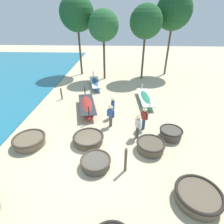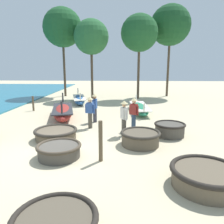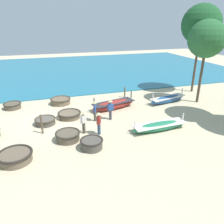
{
  "view_description": "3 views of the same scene",
  "coord_description": "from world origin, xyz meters",
  "px_view_note": "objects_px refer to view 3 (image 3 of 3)",
  "views": [
    {
      "loc": [
        1.37,
        -7.13,
        6.95
      ],
      "look_at": [
        0.86,
        3.89,
        0.79
      ],
      "focal_mm": 28.0,
      "sensor_mm": 36.0,
      "label": 1
    },
    {
      "loc": [
        2.46,
        -7.81,
        3.24
      ],
      "look_at": [
        1.92,
        3.84,
        0.76
      ],
      "focal_mm": 35.0,
      "sensor_mm": 36.0,
      "label": 2
    },
    {
      "loc": [
        16.32,
        -0.18,
        7.37
      ],
      "look_at": [
        2.0,
        4.29,
        1.11
      ],
      "focal_mm": 35.0,
      "sensor_mm": 36.0,
      "label": 3
    }
  ],
  "objects_px": {
    "long_boat_red_hull": "(168,99)",
    "mooring_post_mid_beach": "(125,92)",
    "coracle_center": "(15,156)",
    "coracle_far_left": "(61,101)",
    "coracle_upturned": "(68,136)",
    "coracle_weathered": "(12,105)",
    "long_boat_ochre_hull": "(159,126)",
    "fisherman_standing_left": "(110,108)",
    "mooring_post_inland": "(42,124)",
    "tree_right_mid": "(207,39)",
    "fisherman_hauling": "(95,110)",
    "tree_tall_back": "(201,25)",
    "coracle_nearest": "(92,143)",
    "coracle_beside_post": "(45,121)",
    "fisherman_by_coracle": "(99,122)",
    "fisherman_crouching": "(84,121)",
    "long_boat_blue_hull": "(114,105)",
    "coracle_far_right": "(69,114)"
  },
  "relations": [
    {
      "from": "coracle_nearest",
      "to": "long_boat_blue_hull",
      "type": "height_order",
      "value": "long_boat_blue_hull"
    },
    {
      "from": "fisherman_crouching",
      "to": "fisherman_standing_left",
      "type": "distance_m",
      "value": 2.98
    },
    {
      "from": "coracle_weathered",
      "to": "long_boat_ochre_hull",
      "type": "distance_m",
      "value": 13.24
    },
    {
      "from": "coracle_upturned",
      "to": "tree_right_mid",
      "type": "bearing_deg",
      "value": 106.08
    },
    {
      "from": "fisherman_crouching",
      "to": "tree_right_mid",
      "type": "bearing_deg",
      "value": 104.63
    },
    {
      "from": "coracle_weathered",
      "to": "fisherman_standing_left",
      "type": "height_order",
      "value": "fisherman_standing_left"
    },
    {
      "from": "long_boat_red_hull",
      "to": "mooring_post_mid_beach",
      "type": "height_order",
      "value": "long_boat_red_hull"
    },
    {
      "from": "coracle_weathered",
      "to": "coracle_center",
      "type": "relative_size",
      "value": 0.8
    },
    {
      "from": "tree_right_mid",
      "to": "tree_tall_back",
      "type": "distance_m",
      "value": 3.78
    },
    {
      "from": "fisherman_hauling",
      "to": "tree_right_mid",
      "type": "relative_size",
      "value": 0.22
    },
    {
      "from": "coracle_nearest",
      "to": "coracle_center",
      "type": "bearing_deg",
      "value": -89.35
    },
    {
      "from": "coracle_nearest",
      "to": "long_boat_blue_hull",
      "type": "relative_size",
      "value": 0.33
    },
    {
      "from": "coracle_upturned",
      "to": "long_boat_red_hull",
      "type": "bearing_deg",
      "value": 113.98
    },
    {
      "from": "long_boat_ochre_hull",
      "to": "tree_tall_back",
      "type": "xyz_separation_m",
      "value": [
        -7.41,
        8.17,
        6.76
      ]
    },
    {
      "from": "coracle_center",
      "to": "coracle_far_left",
      "type": "bearing_deg",
      "value": 159.39
    },
    {
      "from": "mooring_post_mid_beach",
      "to": "coracle_far_left",
      "type": "bearing_deg",
      "value": -89.98
    },
    {
      "from": "coracle_nearest",
      "to": "tree_right_mid",
      "type": "bearing_deg",
      "value": 114.01
    },
    {
      "from": "coracle_far_left",
      "to": "coracle_weathered",
      "type": "relative_size",
      "value": 1.23
    },
    {
      "from": "coracle_upturned",
      "to": "fisherman_by_coracle",
      "type": "xyz_separation_m",
      "value": [
        -0.17,
        2.19,
        0.64
      ]
    },
    {
      "from": "coracle_far_left",
      "to": "long_boat_blue_hull",
      "type": "bearing_deg",
      "value": 58.41
    },
    {
      "from": "coracle_upturned",
      "to": "coracle_far_left",
      "type": "distance_m",
      "value": 7.24
    },
    {
      "from": "fisherman_hauling",
      "to": "fisherman_standing_left",
      "type": "distance_m",
      "value": 1.25
    },
    {
      "from": "coracle_nearest",
      "to": "fisherman_by_coracle",
      "type": "xyz_separation_m",
      "value": [
        -1.64,
        0.89,
        0.62
      ]
    },
    {
      "from": "long_boat_red_hull",
      "to": "fisherman_standing_left",
      "type": "xyz_separation_m",
      "value": [
        2.21,
        -6.54,
        0.63
      ]
    },
    {
      "from": "coracle_far_left",
      "to": "tree_right_mid",
      "type": "xyz_separation_m",
      "value": [
        3.48,
        12.87,
        5.59
      ]
    },
    {
      "from": "mooring_post_inland",
      "to": "tree_right_mid",
      "type": "xyz_separation_m",
      "value": [
        -2.27,
        14.65,
        5.18
      ]
    },
    {
      "from": "coracle_upturned",
      "to": "long_boat_ochre_hull",
      "type": "distance_m",
      "value": 6.59
    },
    {
      "from": "tree_right_mid",
      "to": "coracle_weathered",
      "type": "bearing_deg",
      "value": -101.68
    },
    {
      "from": "coracle_far_left",
      "to": "fisherman_by_coracle",
      "type": "height_order",
      "value": "fisherman_by_coracle"
    },
    {
      "from": "fisherman_standing_left",
      "to": "tree_right_mid",
      "type": "bearing_deg",
      "value": 98.62
    },
    {
      "from": "coracle_far_right",
      "to": "mooring_post_inland",
      "type": "bearing_deg",
      "value": -44.29
    },
    {
      "from": "coracle_beside_post",
      "to": "fisherman_standing_left",
      "type": "height_order",
      "value": "fisherman_standing_left"
    },
    {
      "from": "coracle_beside_post",
      "to": "tree_right_mid",
      "type": "distance_m",
      "value": 15.49
    },
    {
      "from": "coracle_nearest",
      "to": "coracle_far_right",
      "type": "bearing_deg",
      "value": -171.97
    },
    {
      "from": "coracle_center",
      "to": "fisherman_standing_left",
      "type": "height_order",
      "value": "fisherman_standing_left"
    },
    {
      "from": "fisherman_by_coracle",
      "to": "coracle_far_right",
      "type": "bearing_deg",
      "value": -155.4
    },
    {
      "from": "long_boat_blue_hull",
      "to": "fisherman_by_coracle",
      "type": "height_order",
      "value": "fisherman_by_coracle"
    },
    {
      "from": "coracle_beside_post",
      "to": "fisherman_crouching",
      "type": "xyz_separation_m",
      "value": [
        2.34,
        2.58,
        0.69
      ]
    },
    {
      "from": "coracle_far_left",
      "to": "tree_right_mid",
      "type": "height_order",
      "value": "tree_right_mid"
    },
    {
      "from": "coracle_upturned",
      "to": "mooring_post_mid_beach",
      "type": "relative_size",
      "value": 1.53
    },
    {
      "from": "coracle_upturned",
      "to": "coracle_far_left",
      "type": "relative_size",
      "value": 0.86
    },
    {
      "from": "tree_tall_back",
      "to": "fisherman_standing_left",
      "type": "bearing_deg",
      "value": -67.44
    },
    {
      "from": "coracle_beside_post",
      "to": "coracle_far_right",
      "type": "relative_size",
      "value": 0.84
    },
    {
      "from": "coracle_center",
      "to": "fisherman_hauling",
      "type": "relative_size",
      "value": 1.17
    },
    {
      "from": "coracle_weathered",
      "to": "tree_tall_back",
      "type": "bearing_deg",
      "value": 88.87
    },
    {
      "from": "coracle_far_left",
      "to": "coracle_beside_post",
      "type": "distance_m",
      "value": 4.5
    },
    {
      "from": "coracle_nearest",
      "to": "tree_right_mid",
      "type": "xyz_separation_m",
      "value": [
        -5.23,
        11.74,
        5.56
      ]
    },
    {
      "from": "coracle_weathered",
      "to": "fisherman_hauling",
      "type": "xyz_separation_m",
      "value": [
        4.87,
        6.57,
        0.68
      ]
    },
    {
      "from": "coracle_far_right",
      "to": "fisherman_hauling",
      "type": "xyz_separation_m",
      "value": [
        1.28,
        1.87,
        0.69
      ]
    },
    {
      "from": "fisherman_by_coracle",
      "to": "mooring_post_mid_beach",
      "type": "height_order",
      "value": "fisherman_by_coracle"
    }
  ]
}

